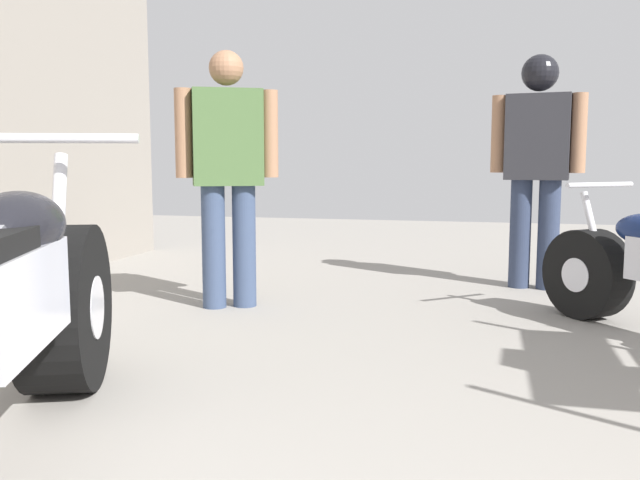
{
  "coord_description": "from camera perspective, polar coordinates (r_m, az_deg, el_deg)",
  "views": [
    {
      "loc": [
        0.47,
        0.28,
        0.95
      ],
      "look_at": [
        -0.27,
        3.26,
        0.59
      ],
      "focal_mm": 38.07,
      "sensor_mm": 36.0,
      "label": 1
    }
  ],
  "objects": [
    {
      "name": "ground_plane",
      "position": [
        3.16,
        4.81,
        -10.89
      ],
      "size": [
        15.65,
        15.65,
        0.0
      ],
      "primitive_type": "plane",
      "color": "gray"
    },
    {
      "name": "mechanic_in_blue",
      "position": [
        4.41,
        -7.76,
        6.33
      ],
      "size": [
        0.64,
        0.41,
        1.64
      ],
      "color": "#384766",
      "rests_on": "ground_plane"
    },
    {
      "name": "mechanic_with_helmet",
      "position": [
        5.27,
        17.8,
        7.21
      ],
      "size": [
        0.68,
        0.3,
        1.72
      ],
      "color": "#2D3851",
      "rests_on": "ground_plane"
    }
  ]
}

